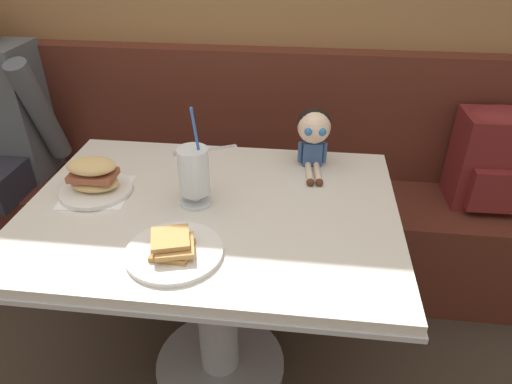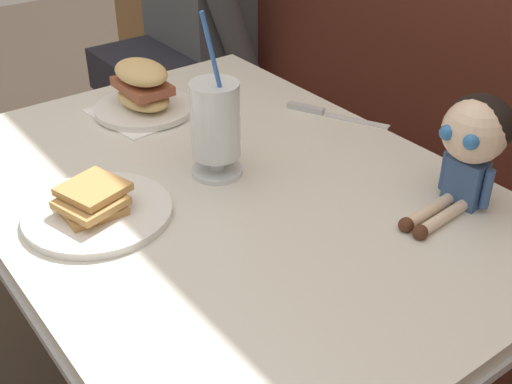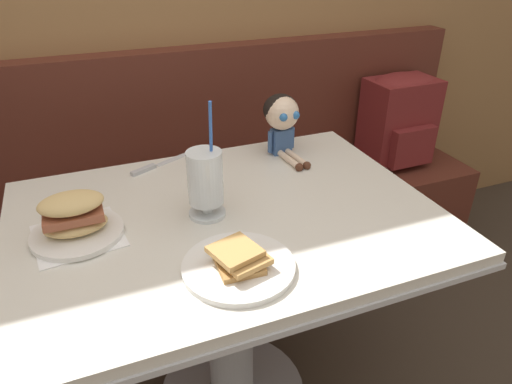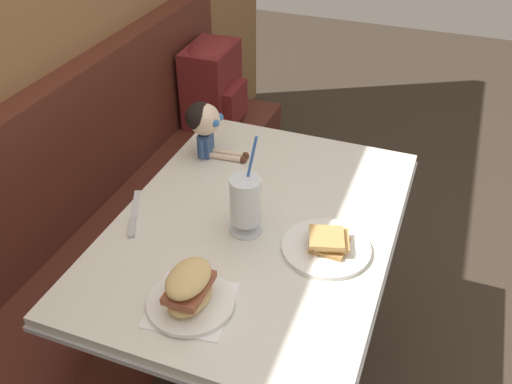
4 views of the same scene
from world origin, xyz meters
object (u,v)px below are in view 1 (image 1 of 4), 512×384
(backpack, at_px, (495,156))
(milkshake_glass, at_px, (194,173))
(butter_knife, at_px, (195,151))
(seated_doll, at_px, (314,130))
(sandwich_plate, at_px, (94,180))
(toast_plate, at_px, (174,250))

(backpack, bearing_deg, milkshake_glass, -150.95)
(butter_knife, distance_m, seated_doll, 0.44)
(milkshake_glass, bearing_deg, seated_doll, 39.96)
(milkshake_glass, height_order, sandwich_plate, milkshake_glass)
(backpack, bearing_deg, butter_knife, -167.08)
(toast_plate, relative_size, sandwich_plate, 1.12)
(milkshake_glass, relative_size, butter_knife, 1.43)
(seated_doll, bearing_deg, sandwich_plate, -158.27)
(toast_plate, xyz_separation_m, butter_knife, (-0.08, 0.57, -0.01))
(butter_knife, height_order, backpack, backpack)
(seated_doll, bearing_deg, butter_knife, 174.15)
(toast_plate, relative_size, milkshake_glass, 0.79)
(milkshake_glass, xyz_separation_m, seated_doll, (0.34, 0.28, 0.03))
(toast_plate, bearing_deg, backpack, 38.11)
(toast_plate, height_order, backpack, backpack)
(sandwich_plate, bearing_deg, toast_plate, -39.58)
(butter_knife, relative_size, backpack, 0.54)
(sandwich_plate, xyz_separation_m, seated_doll, (0.66, 0.26, 0.08))
(milkshake_glass, distance_m, butter_knife, 0.35)
(sandwich_plate, bearing_deg, milkshake_glass, -3.81)
(butter_knife, relative_size, seated_doll, 0.98)
(toast_plate, bearing_deg, seated_doll, 57.21)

